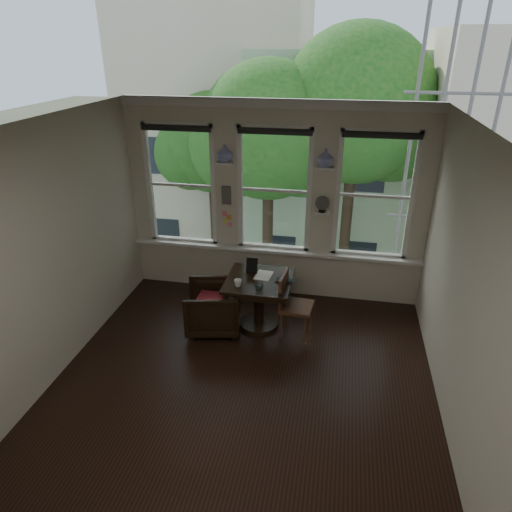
% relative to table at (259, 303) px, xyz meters
% --- Properties ---
extents(ground, '(4.50, 4.50, 0.00)m').
position_rel_table_xyz_m(ground, '(0.04, -1.19, -0.38)').
color(ground, black).
rests_on(ground, ground).
extents(ceiling, '(4.50, 4.50, 0.00)m').
position_rel_table_xyz_m(ceiling, '(0.04, -1.19, 2.62)').
color(ceiling, silver).
rests_on(ceiling, ground).
extents(wall_back, '(4.50, 0.00, 4.50)m').
position_rel_table_xyz_m(wall_back, '(0.04, 1.06, 1.12)').
color(wall_back, beige).
rests_on(wall_back, ground).
extents(wall_front, '(4.50, 0.00, 4.50)m').
position_rel_table_xyz_m(wall_front, '(0.04, -3.44, 1.12)').
color(wall_front, beige).
rests_on(wall_front, ground).
extents(wall_left, '(0.00, 4.50, 4.50)m').
position_rel_table_xyz_m(wall_left, '(-2.21, -1.19, 1.12)').
color(wall_left, beige).
rests_on(wall_left, ground).
extents(wall_right, '(0.00, 4.50, 4.50)m').
position_rel_table_xyz_m(wall_right, '(2.29, -1.19, 1.12)').
color(wall_right, beige).
rests_on(wall_right, ground).
extents(window_left, '(1.10, 0.12, 1.90)m').
position_rel_table_xyz_m(window_left, '(-1.41, 1.06, 1.32)').
color(window_left, white).
rests_on(window_left, ground).
extents(window_center, '(1.10, 0.12, 1.90)m').
position_rel_table_xyz_m(window_center, '(0.04, 1.06, 1.32)').
color(window_center, white).
rests_on(window_center, ground).
extents(window_right, '(1.10, 0.12, 1.90)m').
position_rel_table_xyz_m(window_right, '(1.49, 1.06, 1.32)').
color(window_right, white).
rests_on(window_right, ground).
extents(shelf_left, '(0.26, 0.16, 0.03)m').
position_rel_table_xyz_m(shelf_left, '(-0.69, 0.96, 1.73)').
color(shelf_left, white).
rests_on(shelf_left, ground).
extents(shelf_right, '(0.26, 0.16, 0.03)m').
position_rel_table_xyz_m(shelf_right, '(0.76, 0.96, 1.73)').
color(shelf_right, white).
rests_on(shelf_right, ground).
extents(intercom, '(0.14, 0.06, 0.28)m').
position_rel_table_xyz_m(intercom, '(-0.69, 0.99, 1.23)').
color(intercom, '#59544F').
rests_on(intercom, ground).
extents(sticky_notes, '(0.16, 0.01, 0.24)m').
position_rel_table_xyz_m(sticky_notes, '(-0.69, 1.00, 0.88)').
color(sticky_notes, pink).
rests_on(sticky_notes, ground).
extents(desk_fan, '(0.20, 0.20, 0.24)m').
position_rel_table_xyz_m(desk_fan, '(0.76, 0.94, 1.16)').
color(desk_fan, '#59544F').
rests_on(desk_fan, ground).
extents(vase_left, '(0.24, 0.24, 0.25)m').
position_rel_table_xyz_m(vase_left, '(-0.69, 0.96, 1.86)').
color(vase_left, white).
rests_on(vase_left, shelf_left).
extents(vase_right, '(0.24, 0.24, 0.25)m').
position_rel_table_xyz_m(vase_right, '(0.76, 0.96, 1.86)').
color(vase_right, white).
rests_on(vase_right, shelf_right).
extents(table, '(0.90, 0.90, 0.75)m').
position_rel_table_xyz_m(table, '(0.00, 0.00, 0.00)').
color(table, black).
rests_on(table, ground).
extents(armchair_left, '(0.89, 0.87, 0.69)m').
position_rel_table_xyz_m(armchair_left, '(-0.62, -0.20, -0.03)').
color(armchair_left, black).
rests_on(armchair_left, ground).
extents(cushion_red, '(0.45, 0.45, 0.06)m').
position_rel_table_xyz_m(cushion_red, '(-0.62, -0.20, 0.08)').
color(cushion_red, maroon).
rests_on(cushion_red, armchair_left).
extents(side_chair_right, '(0.46, 0.46, 0.92)m').
position_rel_table_xyz_m(side_chair_right, '(0.55, -0.14, 0.09)').
color(side_chair_right, '#3F2916').
rests_on(side_chair_right, ground).
extents(laptop, '(0.30, 0.20, 0.02)m').
position_rel_table_xyz_m(laptop, '(0.37, -0.03, 0.39)').
color(laptop, black).
rests_on(laptop, table).
extents(mug, '(0.12, 0.12, 0.10)m').
position_rel_table_xyz_m(mug, '(-0.24, -0.25, 0.42)').
color(mug, white).
rests_on(mug, table).
extents(drinking_glass, '(0.14, 0.14, 0.09)m').
position_rel_table_xyz_m(drinking_glass, '(0.05, -0.28, 0.42)').
color(drinking_glass, white).
rests_on(drinking_glass, table).
extents(tablet, '(0.16, 0.08, 0.22)m').
position_rel_table_xyz_m(tablet, '(-0.13, 0.18, 0.48)').
color(tablet, black).
rests_on(tablet, table).
extents(papers, '(0.25, 0.32, 0.00)m').
position_rel_table_xyz_m(papers, '(0.04, 0.12, 0.38)').
color(papers, silver).
rests_on(papers, table).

